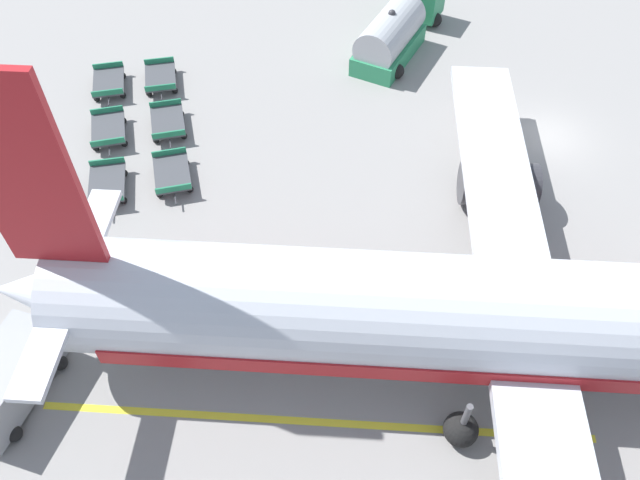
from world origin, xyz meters
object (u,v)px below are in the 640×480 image
(airplane, at_px, (556,321))
(fuel_tanker_primary, at_px, (396,30))
(baggage_dolly_row_near_col_a, at_px, (109,83))
(baggage_dolly_row_mid_a_col_c, at_px, (172,174))
(baggage_dolly_row_near_col_c, at_px, (107,184))
(baggage_dolly_row_mid_a_col_a, at_px, (161,78))
(service_van, at_px, (8,380))
(baggage_dolly_row_near_col_b, at_px, (108,130))
(baggage_dolly_row_mid_a_col_b, at_px, (168,122))

(airplane, bearing_deg, fuel_tanker_primary, -173.58)
(baggage_dolly_row_near_col_a, relative_size, baggage_dolly_row_mid_a_col_c, 1.00)
(fuel_tanker_primary, bearing_deg, baggage_dolly_row_near_col_c, -53.34)
(baggage_dolly_row_near_col_a, bearing_deg, baggage_dolly_row_mid_a_col_a, 96.27)
(service_van, xyz_separation_m, baggage_dolly_row_near_col_c, (-10.94, 1.65, -0.65))
(airplane, height_order, fuel_tanker_primary, airplane)
(service_van, distance_m, baggage_dolly_row_near_col_c, 11.08)
(baggage_dolly_row_mid_a_col_c, bearing_deg, baggage_dolly_row_near_col_c, -79.79)
(baggage_dolly_row_near_col_b, bearing_deg, fuel_tanker_primary, 114.73)
(baggage_dolly_row_mid_a_col_c, bearing_deg, baggage_dolly_row_mid_a_col_b, -171.00)
(service_van, height_order, baggage_dolly_row_mid_a_col_a, service_van)
(airplane, bearing_deg, baggage_dolly_row_mid_a_col_c, -126.82)
(airplane, height_order, baggage_dolly_row_mid_a_col_a, airplane)
(baggage_dolly_row_near_col_a, xyz_separation_m, baggage_dolly_row_near_col_b, (4.27, 0.69, 0.00))
(fuel_tanker_primary, bearing_deg, baggage_dolly_row_mid_a_col_b, -61.89)
(airplane, bearing_deg, baggage_dolly_row_mid_a_col_b, -134.29)
(baggage_dolly_row_mid_a_col_b, height_order, baggage_dolly_row_mid_a_col_c, same)
(baggage_dolly_row_near_col_a, relative_size, baggage_dolly_row_mid_a_col_b, 1.00)
(service_van, relative_size, baggage_dolly_row_near_col_a, 1.41)
(service_van, relative_size, baggage_dolly_row_near_col_c, 1.42)
(baggage_dolly_row_near_col_b, distance_m, baggage_dolly_row_mid_a_col_a, 5.12)
(service_van, height_order, baggage_dolly_row_near_col_a, service_van)
(baggage_dolly_row_near_col_c, bearing_deg, baggage_dolly_row_mid_a_col_c, 100.21)
(fuel_tanker_primary, relative_size, service_van, 1.80)
(service_van, height_order, baggage_dolly_row_mid_a_col_c, service_van)
(fuel_tanker_primary, relative_size, baggage_dolly_row_mid_a_col_b, 2.54)
(airplane, bearing_deg, baggage_dolly_row_near_col_c, -120.56)
(baggage_dolly_row_near_col_b, bearing_deg, service_van, -3.85)
(fuel_tanker_primary, relative_size, baggage_dolly_row_mid_a_col_a, 2.55)
(service_van, height_order, baggage_dolly_row_near_col_b, service_van)
(baggage_dolly_row_mid_a_col_a, bearing_deg, fuel_tanker_primary, 101.90)
(fuel_tanker_primary, height_order, baggage_dolly_row_mid_a_col_c, fuel_tanker_primary)
(baggage_dolly_row_mid_a_col_a, relative_size, baggage_dolly_row_mid_a_col_c, 1.00)
(baggage_dolly_row_near_col_b, height_order, baggage_dolly_row_near_col_c, same)
(baggage_dolly_row_mid_a_col_b, bearing_deg, fuel_tanker_primary, 118.11)
(airplane, relative_size, fuel_tanker_primary, 4.54)
(baggage_dolly_row_near_col_b, bearing_deg, baggage_dolly_row_mid_a_col_b, 98.28)
(baggage_dolly_row_near_col_c, bearing_deg, fuel_tanker_primary, 126.66)
(baggage_dolly_row_mid_a_col_a, bearing_deg, baggage_dolly_row_near_col_c, -10.45)
(baggage_dolly_row_near_col_a, bearing_deg, fuel_tanker_primary, 100.94)
(baggage_dolly_row_near_col_c, bearing_deg, baggage_dolly_row_near_col_b, -171.38)
(baggage_dolly_row_near_col_b, relative_size, baggage_dolly_row_mid_a_col_c, 1.00)
(service_van, xyz_separation_m, baggage_dolly_row_mid_a_col_c, (-11.50, 4.79, -0.65))
(service_van, distance_m, baggage_dolly_row_mid_a_col_c, 12.48)
(airplane, relative_size, baggage_dolly_row_near_col_a, 11.56)
(fuel_tanker_primary, distance_m, service_van, 28.67)
(fuel_tanker_primary, distance_m, baggage_dolly_row_near_col_c, 19.75)
(baggage_dolly_row_near_col_a, bearing_deg, airplane, 45.58)
(baggage_dolly_row_mid_a_col_a, bearing_deg, baggage_dolly_row_mid_a_col_b, 11.80)
(airplane, height_order, baggage_dolly_row_mid_a_col_b, airplane)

